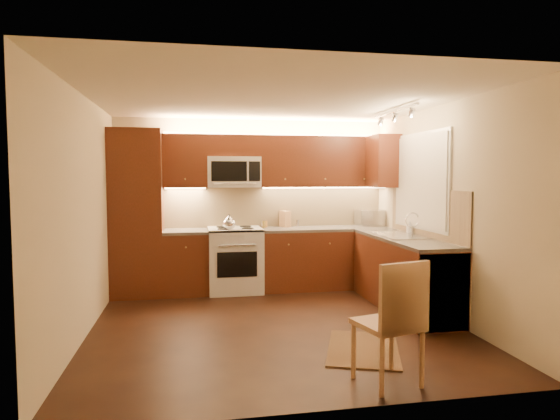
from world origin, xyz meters
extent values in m
cube|color=black|center=(0.00, 0.00, 0.00)|extent=(4.00, 4.00, 0.01)
cube|color=beige|center=(0.00, 0.00, 2.50)|extent=(4.00, 4.00, 0.01)
cube|color=#BCAC89|center=(0.00, 2.00, 1.25)|extent=(4.00, 0.01, 2.50)
cube|color=#BCAC89|center=(0.00, -2.00, 1.25)|extent=(4.00, 0.01, 2.50)
cube|color=#BCAC89|center=(-2.00, 0.00, 1.25)|extent=(0.01, 4.00, 2.50)
cube|color=#BCAC89|center=(2.00, 0.00, 1.25)|extent=(0.01, 4.00, 2.50)
cube|color=#411F0E|center=(-1.65, 1.70, 1.15)|extent=(0.70, 0.60, 2.30)
cube|color=#411F0E|center=(-0.99, 1.70, 0.43)|extent=(0.62, 0.60, 0.86)
cube|color=#383633|center=(-0.99, 1.70, 0.88)|extent=(0.62, 0.60, 0.04)
cube|color=#411F0E|center=(1.04, 1.70, 0.43)|extent=(1.92, 0.60, 0.86)
cube|color=#383633|center=(1.04, 1.70, 0.88)|extent=(1.92, 0.60, 0.04)
cube|color=#411F0E|center=(1.70, 0.40, 0.43)|extent=(0.60, 2.00, 0.86)
cube|color=#383633|center=(1.70, 0.40, 0.88)|extent=(0.60, 2.00, 0.04)
cube|color=silver|center=(1.70, -0.30, 0.43)|extent=(0.58, 0.60, 0.84)
cube|color=tan|center=(0.35, 1.99, 1.20)|extent=(3.30, 0.02, 0.60)
cube|color=tan|center=(1.99, 0.40, 1.20)|extent=(0.02, 2.00, 0.60)
cube|color=#411F0E|center=(-0.99, 1.82, 1.88)|extent=(0.62, 0.35, 0.75)
cube|color=#411F0E|center=(1.04, 1.82, 1.88)|extent=(1.92, 0.35, 0.75)
cube|color=#411F0E|center=(-0.30, 1.82, 2.09)|extent=(0.76, 0.35, 0.31)
cube|color=#411F0E|center=(1.82, 1.40, 1.88)|extent=(0.35, 0.50, 0.75)
cube|color=silver|center=(1.99, 0.55, 1.60)|extent=(0.03, 1.44, 1.24)
cube|color=silver|center=(1.97, 0.55, 1.60)|extent=(0.02, 1.36, 1.16)
cube|color=silver|center=(1.55, 0.40, 2.46)|extent=(0.04, 1.20, 0.03)
cube|color=silver|center=(1.79, 1.82, 1.02)|extent=(0.43, 0.33, 0.25)
cube|color=#AE7F4E|center=(0.48, 1.89, 1.02)|extent=(0.16, 0.20, 0.24)
cylinder|color=silver|center=(0.14, 1.91, 0.94)|extent=(0.05, 0.05, 0.09)
cylinder|color=olive|center=(0.14, 1.81, 0.95)|extent=(0.06, 0.06, 0.10)
cylinder|color=silver|center=(0.67, 1.89, 0.95)|extent=(0.05, 0.05, 0.11)
cylinder|color=#AF7834|center=(0.18, 1.88, 0.95)|extent=(0.05, 0.05, 0.10)
imported|color=silver|center=(1.94, 0.74, 0.98)|extent=(0.08, 0.08, 0.16)
cube|color=black|center=(0.69, -0.90, 0.01)|extent=(0.95, 1.15, 0.01)
camera|label=1|loc=(-0.91, -5.19, 1.66)|focal=30.91mm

